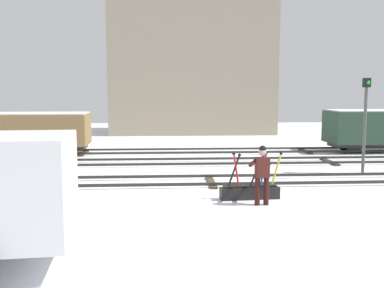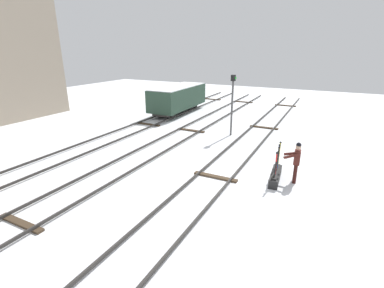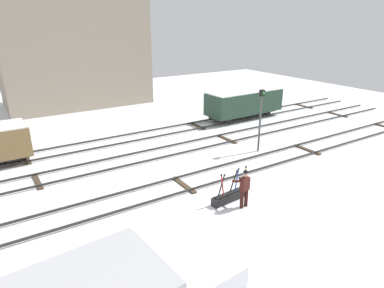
% 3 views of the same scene
% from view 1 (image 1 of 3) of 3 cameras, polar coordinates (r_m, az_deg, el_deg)
% --- Properties ---
extents(ground_plane, '(60.00, 60.00, 0.00)m').
position_cam_1_polar(ground_plane, '(15.59, 2.52, -5.12)').
color(ground_plane, white).
extents(track_main_line, '(44.00, 1.94, 0.18)m').
position_cam_1_polar(track_main_line, '(15.57, 2.52, -4.73)').
color(track_main_line, '#2D2B28').
rests_on(track_main_line, ground_plane).
extents(track_siding_near, '(44.00, 1.94, 0.18)m').
position_cam_1_polar(track_siding_near, '(19.67, 1.25, -2.28)').
color(track_siding_near, '#2D2B28').
rests_on(track_siding_near, ground_plane).
extents(track_siding_far, '(44.00, 1.94, 0.18)m').
position_cam_1_polar(track_siding_far, '(23.11, 0.54, -0.91)').
color(track_siding_far, '#2D2B28').
rests_on(track_siding_far, ground_plane).
extents(switch_lever_frame, '(1.91, 0.51, 1.44)m').
position_cam_1_polar(switch_lever_frame, '(13.43, 7.53, -6.03)').
color(switch_lever_frame, black).
rests_on(switch_lever_frame, ground_plane).
extents(rail_worker, '(0.57, 0.69, 1.72)m').
position_cam_1_polar(rail_worker, '(12.65, 9.06, -3.57)').
color(rail_worker, '#351511').
rests_on(rail_worker, ground_plane).
extents(signal_post, '(0.24, 0.32, 3.75)m').
position_cam_1_polar(signal_post, '(18.42, 21.57, 3.48)').
color(signal_post, '#4C4C4C').
rests_on(signal_post, ground_plane).
extents(apartment_building, '(12.68, 6.72, 10.60)m').
position_cam_1_polar(apartment_building, '(35.30, -0.09, 10.21)').
color(apartment_building, gray).
rests_on(apartment_building, ground_plane).
extents(freight_car_near_switch, '(5.56, 2.35, 2.15)m').
position_cam_1_polar(freight_car_near_switch, '(23.90, -19.89, 1.70)').
color(freight_car_near_switch, '#2D2B28').
rests_on(freight_car_near_switch, ground_plane).
extents(perched_bird_roof_left, '(0.27, 0.25, 0.13)m').
position_cam_1_polar(perched_bird_roof_left, '(38.11, 6.46, 18.04)').
color(perched_bird_roof_left, '#514C47').
rests_on(perched_bird_roof_left, apartment_building).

